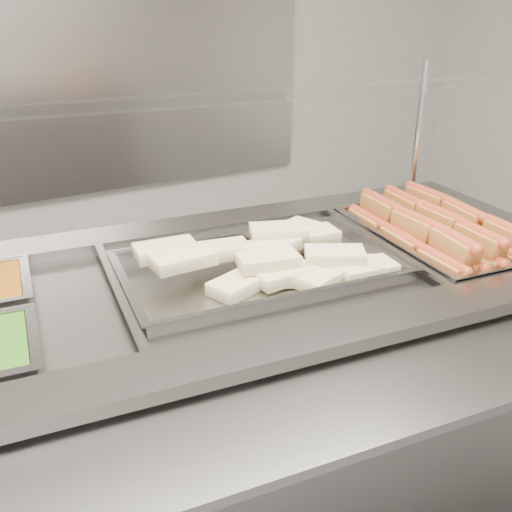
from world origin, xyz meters
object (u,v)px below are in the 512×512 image
steam_counter (240,411)px  pan_hotdogs (435,245)px  sneeze_guard (205,107)px  pan_wraps (260,273)px

steam_counter → pan_hotdogs: 0.81m
sneeze_guard → steam_counter: bearing=-97.1°
steam_counter → sneeze_guard: sneeze_guard is taller
steam_counter → pan_wraps: pan_wraps is taller
pan_wraps → steam_counter: bearing=172.9°
sneeze_guard → pan_hotdogs: 0.84m
pan_wraps → sneeze_guard: bearing=98.2°
steam_counter → pan_hotdogs: bearing=-7.1°
pan_wraps → pan_hotdogs: bearing=-7.1°
sneeze_guard → pan_hotdogs: size_ratio=2.85×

